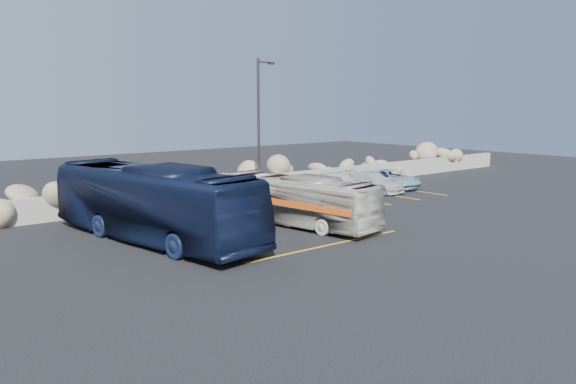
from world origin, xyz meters
TOP-DOWN VIEW (x-y plane):
  - ground at (0.00, 0.00)m, footprint 90.00×90.00m
  - seawall at (0.00, 12.00)m, footprint 60.00×0.40m
  - riprap_pile at (0.00, 13.20)m, footprint 54.00×2.80m
  - parking_lines at (4.64, 5.57)m, footprint 18.16×9.36m
  - lamppost at (2.56, 9.50)m, footprint 1.14×0.18m
  - vintage_bus at (0.53, 3.87)m, footprint 3.08×8.52m
  - tour_coach at (-5.93, 5.31)m, footprint 4.34×11.49m
  - car_a at (3.04, 8.39)m, footprint 1.55×3.82m
  - car_b at (8.02, 8.88)m, footprint 1.72×4.07m
  - car_c at (10.64, 8.38)m, footprint 2.18×4.47m
  - car_d at (12.92, 8.79)m, footprint 2.37×4.50m

SIDE VIEW (x-z plane):
  - ground at x=0.00m, z-range 0.00..0.00m
  - parking_lines at x=4.64m, z-range 0.00..0.01m
  - seawall at x=0.00m, z-range 0.00..1.20m
  - car_d at x=12.92m, z-range 0.00..1.21m
  - car_c at x=10.64m, z-range 0.00..1.25m
  - car_a at x=3.04m, z-range 0.00..1.30m
  - car_b at x=8.02m, z-range 0.00..1.30m
  - vintage_bus at x=0.53m, z-range 0.00..2.32m
  - riprap_pile at x=0.00m, z-range 0.00..2.60m
  - tour_coach at x=-5.93m, z-range 0.00..3.13m
  - lamppost at x=2.56m, z-range 0.30..8.30m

